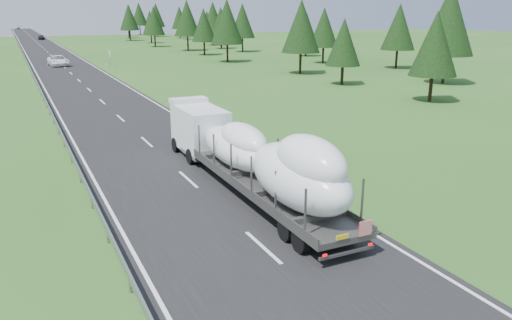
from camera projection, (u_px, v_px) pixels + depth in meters
name	position (u px, v px, depth m)	size (l,w,h in m)	color
road_surface	(54.00, 58.00, 97.62)	(10.00, 400.00, 0.02)	black
guardrail	(24.00, 56.00, 95.18)	(0.10, 400.00, 0.76)	slate
marker_posts	(61.00, 41.00, 147.59)	(0.13, 350.08, 1.00)	silver
highway_sign	(110.00, 55.00, 82.89)	(0.08, 0.90, 2.60)	slate
tree_line_right	(258.00, 22.00, 99.77)	(26.67, 244.01, 12.31)	black
boat_truck	(252.00, 153.00, 24.29)	(2.76, 18.17, 4.13)	white
distant_van	(58.00, 61.00, 83.33)	(2.89, 6.26, 1.74)	white
distant_car_dark	(41.00, 37.00, 162.40)	(1.86, 4.63, 1.58)	black
distant_car_blue	(18.00, 28.00, 262.82)	(1.54, 4.42, 1.46)	#1C324E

